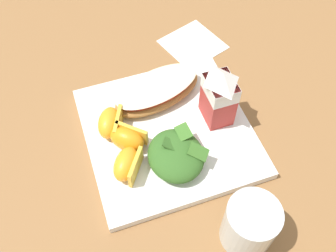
{
  "coord_description": "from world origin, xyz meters",
  "views": [
    {
      "loc": [
        0.35,
        -0.12,
        0.56
      ],
      "look_at": [
        0.0,
        0.0,
        0.03
      ],
      "focal_mm": 40.4,
      "sensor_mm": 36.0,
      "label": 1
    }
  ],
  "objects": [
    {
      "name": "paper_napkin",
      "position": [
        -0.2,
        0.12,
        0.0
      ],
      "size": [
        0.14,
        0.14,
        0.0
      ],
      "primitive_type": "cube",
      "rotation": [
        0.0,
        0.0,
        0.33
      ],
      "color": "white",
      "rests_on": "ground"
    },
    {
      "name": "orange_wedge_front",
      "position": [
        -0.03,
        -0.09,
        0.04
      ],
      "size": [
        0.07,
        0.06,
        0.04
      ],
      "color": "orange",
      "rests_on": "white_plate"
    },
    {
      "name": "green_salad_pile",
      "position": [
        0.06,
        -0.01,
        0.04
      ],
      "size": [
        0.1,
        0.1,
        0.05
      ],
      "color": "#336023",
      "rests_on": "white_plate"
    },
    {
      "name": "orange_wedge_middle",
      "position": [
        0.01,
        -0.07,
        0.04
      ],
      "size": [
        0.07,
        0.07,
        0.04
      ],
      "color": "orange",
      "rests_on": "white_plate"
    },
    {
      "name": "ground",
      "position": [
        0.0,
        0.0,
        0.0
      ],
      "size": [
        3.0,
        3.0,
        0.0
      ],
      "primitive_type": "plane",
      "color": "olive"
    },
    {
      "name": "white_plate",
      "position": [
        0.0,
        0.0,
        0.01
      ],
      "size": [
        0.28,
        0.28,
        0.02
      ],
      "primitive_type": "cube",
      "color": "white",
      "rests_on": "ground"
    },
    {
      "name": "orange_wedge_rear",
      "position": [
        0.05,
        -0.09,
        0.04
      ],
      "size": [
        0.07,
        0.06,
        0.04
      ],
      "color": "orange",
      "rests_on": "white_plate"
    },
    {
      "name": "drinking_clear_cup",
      "position": [
        0.21,
        0.05,
        0.04
      ],
      "size": [
        0.08,
        0.08,
        0.09
      ],
      "primitive_type": "cylinder",
      "color": "silver",
      "rests_on": "ground"
    },
    {
      "name": "cheesy_pizza_bread",
      "position": [
        -0.07,
        0.01,
        0.03
      ],
      "size": [
        0.12,
        0.18,
        0.04
      ],
      "color": "#A87038",
      "rests_on": "white_plate"
    },
    {
      "name": "milk_carton",
      "position": [
        -0.0,
        0.09,
        0.08
      ],
      "size": [
        0.06,
        0.05,
        0.11
      ],
      "color": "#B7332D",
      "rests_on": "white_plate"
    }
  ]
}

